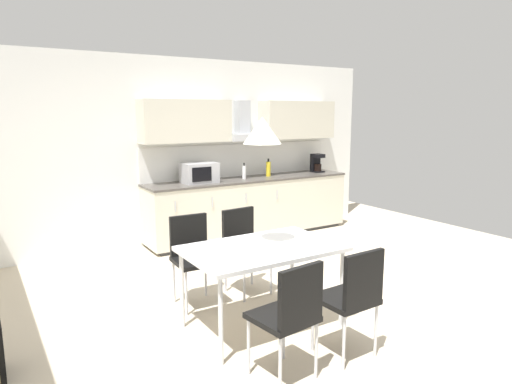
% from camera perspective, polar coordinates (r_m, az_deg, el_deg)
% --- Properties ---
extents(ground_plane, '(8.72, 7.86, 0.02)m').
position_cam_1_polar(ground_plane, '(4.62, 1.90, -14.02)').
color(ground_plane, beige).
extents(wall_back, '(6.98, 0.10, 2.62)m').
position_cam_1_polar(wall_back, '(6.62, -11.08, 4.97)').
color(wall_back, white).
rests_on(wall_back, ground_plane).
extents(kitchen_counter, '(3.24, 0.65, 0.89)m').
position_cam_1_polar(kitchen_counter, '(6.94, -0.70, -1.84)').
color(kitchen_counter, '#333333').
rests_on(kitchen_counter, ground_plane).
extents(backsplash_tile, '(3.22, 0.02, 0.49)m').
position_cam_1_polar(backsplash_tile, '(7.09, -1.97, 4.02)').
color(backsplash_tile, silver).
rests_on(backsplash_tile, kitchen_counter).
extents(upper_wall_cabinets, '(3.22, 0.40, 0.59)m').
position_cam_1_polar(upper_wall_cabinets, '(6.92, -1.35, 8.85)').
color(upper_wall_cabinets, beige).
extents(microwave, '(0.48, 0.35, 0.28)m').
position_cam_1_polar(microwave, '(6.45, -7.12, 2.41)').
color(microwave, '#ADADB2').
rests_on(microwave, kitchen_counter).
extents(coffee_maker, '(0.18, 0.19, 0.30)m').
position_cam_1_polar(coffee_maker, '(7.61, 7.57, 3.62)').
color(coffee_maker, black).
rests_on(coffee_maker, kitchen_counter).
extents(bottle_yellow, '(0.07, 0.07, 0.27)m').
position_cam_1_polar(bottle_yellow, '(7.05, 1.56, 2.92)').
color(bottle_yellow, yellow).
rests_on(bottle_yellow, kitchen_counter).
extents(bottle_white, '(0.06, 0.06, 0.24)m').
position_cam_1_polar(bottle_white, '(6.76, -1.50, 2.50)').
color(bottle_white, white).
rests_on(bottle_white, kitchen_counter).
extents(dining_table, '(1.31, 0.84, 0.73)m').
position_cam_1_polar(dining_table, '(3.94, 0.76, -7.52)').
color(dining_table, white).
rests_on(dining_table, ground_plane).
extents(chair_far_right, '(0.43, 0.43, 0.87)m').
position_cam_1_polar(chair_far_right, '(4.78, -1.57, -6.23)').
color(chair_far_right, black).
rests_on(chair_far_right, ground_plane).
extents(chair_near_right, '(0.41, 0.41, 0.87)m').
position_cam_1_polar(chair_near_right, '(3.58, 12.04, -12.17)').
color(chair_near_right, black).
rests_on(chair_near_right, ground_plane).
extents(chair_far_left, '(0.42, 0.42, 0.87)m').
position_cam_1_polar(chair_far_left, '(4.53, -7.93, -7.26)').
color(chair_far_left, black).
rests_on(chair_far_left, ground_plane).
extents(chair_near_left, '(0.44, 0.44, 0.87)m').
position_cam_1_polar(chair_near_left, '(3.23, 4.33, -14.48)').
color(chair_near_left, black).
rests_on(chair_near_left, ground_plane).
extents(pendant_lamp, '(0.32, 0.32, 0.22)m').
position_cam_1_polar(pendant_lamp, '(3.76, 0.79, 7.70)').
color(pendant_lamp, silver).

